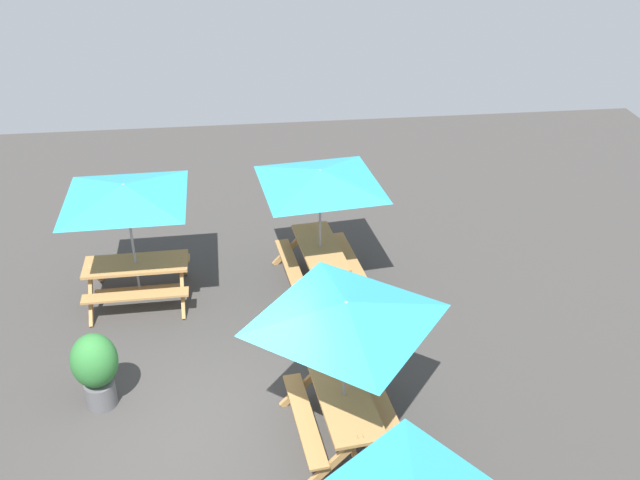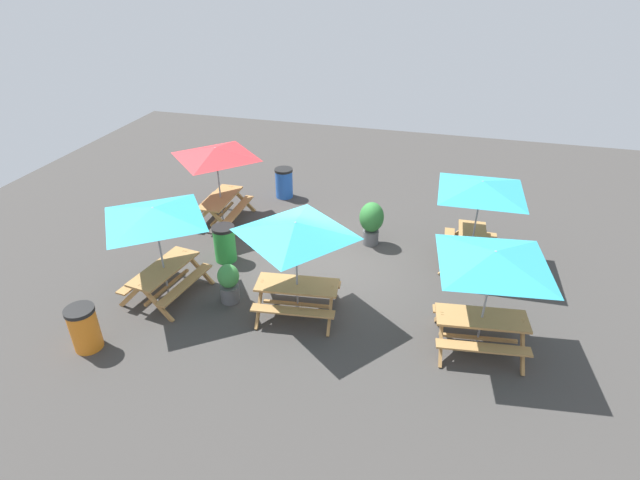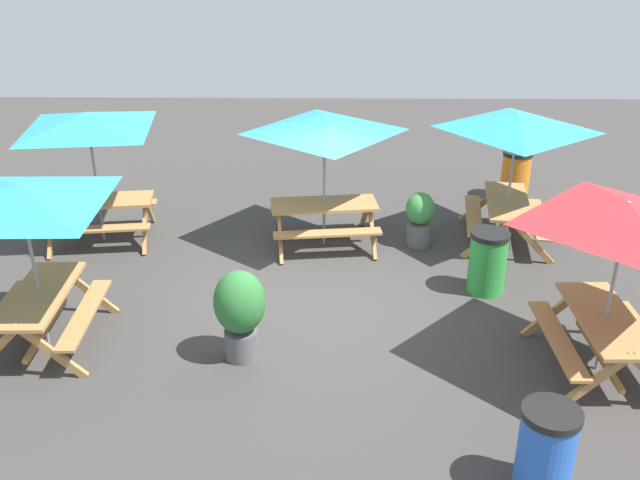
% 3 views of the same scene
% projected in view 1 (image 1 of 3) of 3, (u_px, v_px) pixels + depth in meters
% --- Properties ---
extents(ground_plane, '(24.00, 24.00, 0.00)m').
position_uv_depth(ground_plane, '(222.00, 442.00, 9.89)').
color(ground_plane, '#3D3A38').
rests_on(ground_plane, ground).
extents(picnic_table_0, '(2.22, 2.22, 2.34)m').
position_uv_depth(picnic_table_0, '(346.00, 322.00, 8.98)').
color(picnic_table_0, '#A87A44').
rests_on(picnic_table_0, ground).
extents(picnic_table_1, '(2.81, 2.81, 2.34)m').
position_uv_depth(picnic_table_1, '(320.00, 186.00, 12.33)').
color(picnic_table_1, '#A87A44').
rests_on(picnic_table_1, ground).
extents(picnic_table_4, '(2.83, 2.83, 2.34)m').
position_uv_depth(picnic_table_4, '(126.00, 201.00, 11.84)').
color(picnic_table_4, '#A87A44').
rests_on(picnic_table_4, ground).
extents(potted_plant_1, '(0.67, 0.67, 1.24)m').
position_uv_depth(potted_plant_1, '(95.00, 366.00, 10.18)').
color(potted_plant_1, '#59595B').
rests_on(potted_plant_1, ground).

